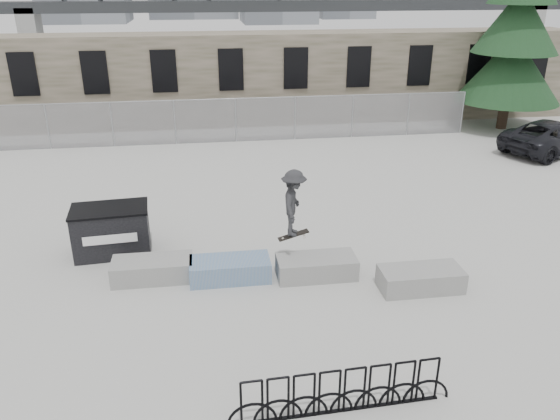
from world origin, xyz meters
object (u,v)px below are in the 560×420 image
at_px(dumpster, 112,230).
at_px(suv, 553,136).
at_px(planter_far_left, 153,269).
at_px(spruce_tree, 517,30).
at_px(bike_rack, 342,392).
at_px(planter_center_right, 316,266).
at_px(skateboarder, 294,203).
at_px(planter_center_left, 230,268).
at_px(planter_offset, 421,278).

distance_m(dumpster, suv, 18.97).
bearing_deg(planter_far_left, spruce_tree, 37.98).
bearing_deg(bike_rack, spruce_tree, 54.51).
bearing_deg(spruce_tree, planter_center_right, -132.82).
relative_size(bike_rack, suv, 0.81).
relative_size(bike_rack, skateboarder, 2.21).
bearing_deg(planter_center_right, suv, 36.52).
xyz_separation_m(planter_far_left, bike_rack, (3.59, -5.16, 0.15)).
relative_size(dumpster, suv, 0.42).
distance_m(planter_center_left, suv, 17.05).
bearing_deg(planter_offset, skateboarder, 155.54).
relative_size(planter_far_left, suv, 0.40).
xyz_separation_m(planter_center_right, bike_rack, (-0.52, -4.70, 0.15)).
distance_m(planter_offset, bike_rack, 4.74).
relative_size(suv, skateboarder, 2.74).
bearing_deg(suv, planter_center_right, 103.15).
relative_size(planter_center_left, skateboarder, 1.09).
xyz_separation_m(planter_offset, suv, (9.94, 10.08, 0.41)).
bearing_deg(planter_offset, planter_center_right, 158.11).
bearing_deg(planter_offset, dumpster, 158.44).
height_order(planter_offset, spruce_tree, spruce_tree).
distance_m(spruce_tree, skateboarder, 18.38).
bearing_deg(planter_center_right, planter_center_left, 175.23).
height_order(planter_center_left, skateboarder, skateboarder).
distance_m(planter_far_left, bike_rack, 6.28).
bearing_deg(bike_rack, dumpster, 125.11).
bearing_deg(planter_center_left, spruce_tree, 42.10).
bearing_deg(suv, skateboarder, 100.87).
height_order(dumpster, bike_rack, dumpster).
distance_m(dumpster, spruce_tree, 21.20).
distance_m(planter_far_left, dumpster, 2.04).
bearing_deg(planter_offset, planter_far_left, 167.73).
distance_m(planter_center_left, skateboarder, 2.30).
relative_size(planter_center_left, suv, 0.40).
distance_m(planter_far_left, planter_offset, 6.65).
height_order(planter_center_right, bike_rack, bike_rack).
xyz_separation_m(planter_offset, skateboarder, (-2.93, 1.33, 1.60)).
height_order(planter_far_left, spruce_tree, spruce_tree).
bearing_deg(suv, planter_far_left, 94.45).
xyz_separation_m(planter_offset, spruce_tree, (9.88, 14.20, 4.45)).
height_order(planter_center_left, planter_offset, same).
bearing_deg(spruce_tree, dumpster, -147.54).
relative_size(dumpster, bike_rack, 0.53).
height_order(planter_center_right, dumpster, dumpster).
xyz_separation_m(planter_far_left, dumpster, (-1.18, 1.62, 0.39)).
bearing_deg(planter_offset, suv, 45.42).
bearing_deg(planter_center_left, planter_center_right, -4.77).
distance_m(planter_center_left, dumpster, 3.66).
bearing_deg(planter_center_left, planter_far_left, 171.98).
bearing_deg(spruce_tree, suv, -89.22).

